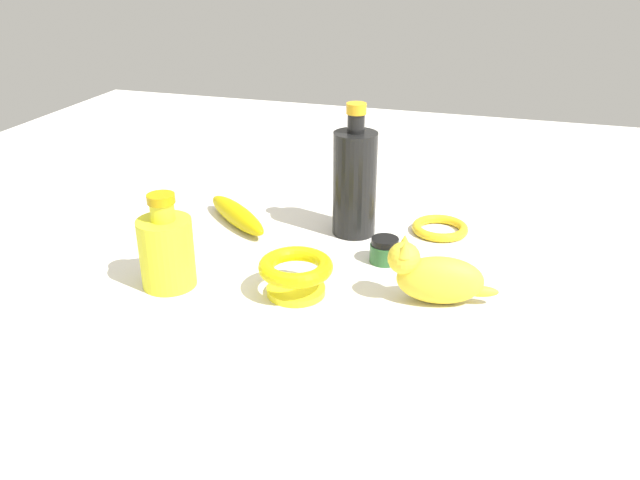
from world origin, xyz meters
TOP-DOWN VIEW (x-y plane):
  - ground at (0.00, 0.00)m, footprint 2.00×2.00m
  - bottle_tall at (0.14, -0.02)m, footprint 0.07×0.07m
  - cat_figurine at (-0.05, -0.18)m, footprint 0.07×0.15m
  - bowl at (-0.08, 0.01)m, footprint 0.10×0.10m
  - nail_polish_jar at (0.05, -0.09)m, footprint 0.05×0.05m
  - bangle at (0.19, -0.16)m, footprint 0.10×0.10m
  - banana at (0.12, 0.19)m, footprint 0.15×0.17m
  - bottle_short at (-0.11, 0.19)m, footprint 0.08×0.08m

SIDE VIEW (x-z plane):
  - ground at x=0.00m, z-range 0.00..0.00m
  - bangle at x=0.19m, z-range 0.00..0.02m
  - banana at x=0.12m, z-range 0.00..0.04m
  - nail_polish_jar at x=0.05m, z-range 0.00..0.04m
  - bowl at x=-0.08m, z-range 0.01..0.06m
  - cat_figurine at x=-0.05m, z-range -0.01..0.09m
  - bottle_short at x=-0.11m, z-range -0.01..0.13m
  - bottle_tall at x=0.14m, z-range -0.02..0.20m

